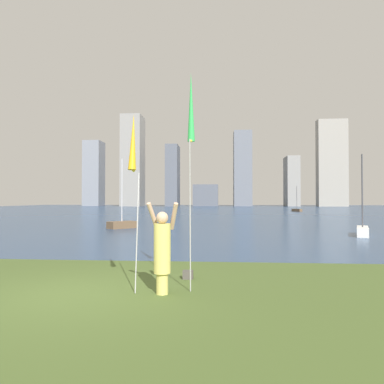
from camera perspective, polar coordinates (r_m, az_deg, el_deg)
name	(u,v)px	position (r m, az deg, el deg)	size (l,w,h in m)	color
ground	(202,212)	(58.33, 1.56, -3.14)	(120.00, 138.00, 0.12)	#475B28
person	(162,249)	(7.60, -4.67, -8.84)	(0.69, 0.51, 1.88)	#D8CC66
kite_flag_left	(133,146)	(7.50, -9.19, 7.11)	(0.16, 0.72, 3.68)	#B2B2B7
kite_flag_right	(191,112)	(8.07, -0.16, 12.37)	(0.16, 0.48, 4.68)	#B2B2B7
bag	(188,275)	(9.12, -0.64, -12.80)	(0.25, 0.21, 0.20)	#4C4742
sailboat_0	(122,224)	(25.02, -10.92, -4.96)	(1.90, 1.96, 4.69)	brown
sailboat_3	(297,210)	(61.18, 16.06, -2.68)	(1.34, 2.25, 4.11)	brown
sailboat_4	(363,230)	(21.62, 25.12, -5.39)	(1.38, 2.57, 4.39)	white
skyline_tower_0	(94,174)	(113.93, -15.10, 2.79)	(5.03, 6.17, 19.45)	gray
skyline_tower_1	(133,161)	(105.81, -9.24, 4.78)	(5.65, 7.44, 25.77)	gray
skyline_tower_2	(173,176)	(103.55, -3.04, 2.53)	(3.39, 7.38, 17.26)	#565B66
skyline_tower_3	(206,195)	(107.09, 2.17, -0.54)	(7.20, 7.16, 6.24)	#565B66
skyline_tower_4	(242,169)	(108.04, 7.90, 3.59)	(5.15, 7.09, 21.77)	slate
skyline_tower_5	(292,181)	(107.85, 15.31, 1.59)	(3.51, 7.11, 14.13)	gray
skyline_tower_6	(332,163)	(108.22, 21.02, 4.24)	(7.96, 3.34, 24.00)	gray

